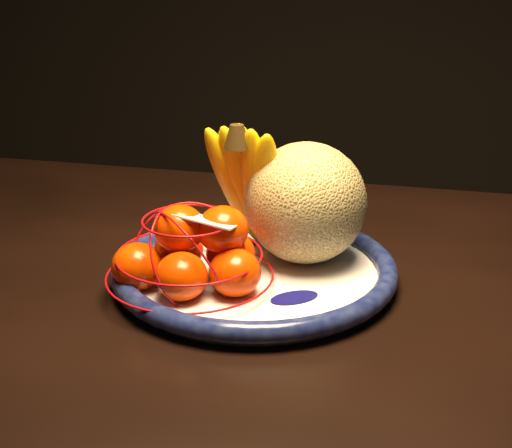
% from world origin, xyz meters
% --- Properties ---
extents(dining_table, '(1.54, 0.98, 0.75)m').
position_xyz_m(dining_table, '(-0.10, -0.06, 0.67)').
color(dining_table, black).
rests_on(dining_table, ground).
extents(fruit_bowl, '(0.35, 0.35, 0.03)m').
position_xyz_m(fruit_bowl, '(0.16, -0.04, 0.76)').
color(fruit_bowl, white).
rests_on(fruit_bowl, dining_table).
extents(cantaloupe, '(0.15, 0.15, 0.15)m').
position_xyz_m(cantaloupe, '(0.22, -0.00, 0.84)').
color(cantaloupe, olive).
rests_on(cantaloupe, fruit_bowl).
extents(banana_bunch, '(0.12, 0.12, 0.19)m').
position_xyz_m(banana_bunch, '(0.14, 0.01, 0.86)').
color(banana_bunch, '#FBC000').
rests_on(banana_bunch, fruit_bowl).
extents(mandarin_bag, '(0.22, 0.22, 0.12)m').
position_xyz_m(mandarin_bag, '(0.10, -0.10, 0.80)').
color(mandarin_bag, '#FF3C04').
rests_on(mandarin_bag, fruit_bowl).
extents(price_tag, '(0.08, 0.04, 0.01)m').
position_xyz_m(price_tag, '(0.12, -0.11, 0.85)').
color(price_tag, white).
rests_on(price_tag, mandarin_bag).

